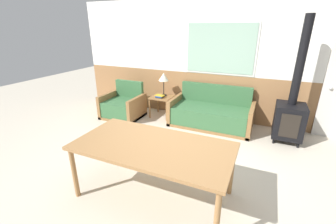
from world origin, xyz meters
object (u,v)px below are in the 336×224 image
Objects in this scene: couch at (211,114)px; wood_stove at (290,112)px; side_table at (162,100)px; armchair at (123,107)px; dining_table at (153,149)px; table_lamp at (164,78)px.

wood_stove is at bearing -3.91° from couch.
armchair is at bearing -154.20° from side_table.
side_table is at bearing 176.60° from wood_stove.
wood_stove is at bearing 55.48° from dining_table.
table_lamp reaches higher than dining_table.
table_lamp is at bearing 173.09° from couch.
couch is 3.48× the size of side_table.
armchair is (-2.10, -0.36, -0.01)m from couch.
dining_table is (1.10, -2.66, -0.27)m from table_lamp.
wood_stove reaches higher than couch.
table_lamp reaches higher than side_table.
side_table is 0.22× the size of wood_stove.
armchair is 1.22m from table_lamp.
wood_stove is (2.76, -0.16, 0.17)m from side_table.
couch is 0.77× the size of wood_stove.
wood_stove is (2.75, -0.25, -0.36)m from table_lamp.
couch is at bearing -2.77° from side_table.
dining_table is (1.10, -2.57, 0.26)m from side_table.
armchair is at bearing -170.37° from couch.
dining_table is at bearing -93.03° from couch.
table_lamp is (-1.23, 0.15, 0.69)m from couch.
wood_stove is at bearing -3.40° from side_table.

